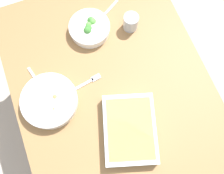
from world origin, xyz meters
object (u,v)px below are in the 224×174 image
baking_dish (129,130)px  drink_cup (131,23)px  stew_bowl (50,101)px  broccoli_bowl (89,28)px  fork_on_table (86,83)px  spoon_by_stew (40,86)px  spoon_by_broccoli (104,15)px

baking_dish → drink_cup: size_ratio=4.14×
stew_bowl → broccoli_bowl: broccoli_bowl is taller
drink_cup → fork_on_table: size_ratio=0.48×
stew_bowl → spoon_by_stew: stew_bowl is taller
baking_dish → drink_cup: bearing=-22.7°
broccoli_bowl → drink_cup: 0.21m
broccoli_bowl → baking_dish: bearing=180.0°
stew_bowl → baking_dish: bearing=-130.8°
baking_dish → spoon_by_broccoli: bearing=-9.4°
stew_bowl → spoon_by_broccoli: 0.51m
stew_bowl → drink_cup: 0.54m
stew_bowl → baking_dish: 0.37m
baking_dish → spoon_by_broccoli: baking_dish is taller
baking_dish → spoon_by_broccoli: 0.59m
broccoli_bowl → fork_on_table: (-0.25, 0.10, -0.03)m
spoon_by_stew → stew_bowl: bearing=-165.5°
drink_cup → fork_on_table: drink_cup is taller
baking_dish → fork_on_table: (0.27, 0.10, -0.03)m
stew_bowl → baking_dish: (-0.24, -0.28, 0.00)m
spoon_by_stew → spoon_by_broccoli: 0.47m
spoon_by_broccoli → fork_on_table: size_ratio=0.90×
stew_bowl → baking_dish: size_ratio=0.72×
broccoli_bowl → baking_dish: broccoli_bowl is taller
baking_dish → spoon_by_stew: (0.33, 0.30, -0.03)m
baking_dish → fork_on_table: size_ratio=1.98×
baking_dish → broccoli_bowl: bearing=-0.0°
spoon_by_stew → spoon_by_broccoli: same height
broccoli_bowl → drink_cup: drink_cup is taller
baking_dish → spoon_by_broccoli: size_ratio=2.20×
broccoli_bowl → baking_dish: 0.52m
drink_cup → spoon_by_broccoli: (0.10, 0.10, -0.03)m
spoon_by_broccoli → fork_on_table: bearing=147.2°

